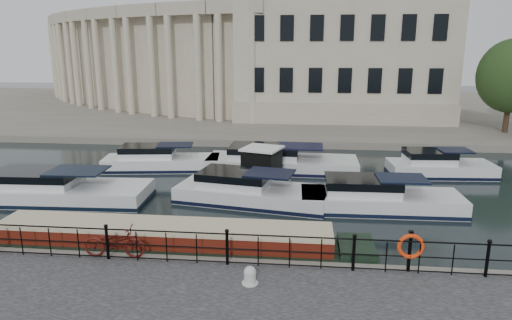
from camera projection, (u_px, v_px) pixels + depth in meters
The scene contains 10 objects.
ground_plane at pixel (237, 250), 17.06m from camera, with size 160.00×160.00×0.00m, color black.
far_bank at pixel (283, 109), 54.67m from camera, with size 120.00×42.00×0.55m, color #6B665B.
railing at pixel (227, 246), 14.60m from camera, with size 24.14×0.14×1.22m.
civic_building at pixel (273, 51), 49.00m from camera, with size 53.55×31.84×16.85m.
bicycle at pixel (114, 242), 15.14m from camera, with size 0.72×2.05×1.08m, color #4E120E.
mooring_bollard at pixel (250, 276), 13.48m from camera, with size 0.49×0.49×0.55m.
life_ring_post at pixel (411, 247), 14.04m from camera, with size 0.83×0.21×1.35m.
narrowboat at pixel (164, 246), 16.56m from camera, with size 15.17×2.10×1.56m.
harbour_hut at pixel (262, 168), 25.02m from camera, with size 3.19×2.90×2.16m.
cabin_cruisers at pixel (246, 180), 24.84m from camera, with size 27.70×10.16×1.99m.
Camera 1 is at (2.29, -15.60, 7.36)m, focal length 32.00 mm.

